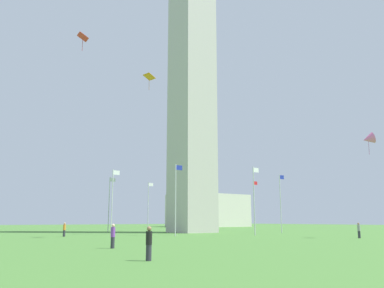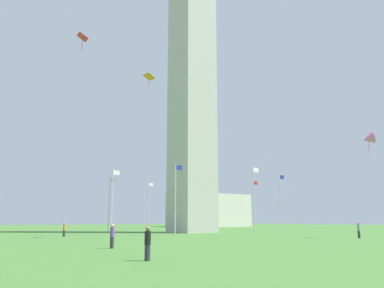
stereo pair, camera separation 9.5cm
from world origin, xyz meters
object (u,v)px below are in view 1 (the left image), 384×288
obelisk_monument (192,69)px  flagpole_s (112,199)px  person_orange_shirt (64,230)px  person_gray_shirt (359,230)px  person_purple_shirt (113,236)px  flagpole_w (254,197)px  kite_red_diamond (83,37)px  flagpole_sw (176,196)px  flagpole_nw (281,201)px  kite_orange_diamond (149,77)px  kite_pink_delta (368,139)px  person_black_shirt (149,244)px  flagpole_e (148,204)px  distant_building (208,211)px  flagpole_se (109,202)px  flagpole_ne (203,205)px  flagpole_n (254,203)px

obelisk_monument → flagpole_s: obelisk_monument is taller
person_orange_shirt → person_gray_shirt: 35.20m
person_orange_shirt → person_purple_shirt: size_ratio=0.99×
flagpole_w → kite_red_diamond: 30.53m
flagpole_sw → flagpole_w: size_ratio=1.00×
flagpole_nw → kite_orange_diamond: bearing=-174.1°
kite_pink_delta → person_purple_shirt: bearing=175.4°
person_orange_shirt → person_black_shirt: size_ratio=1.01×
flagpole_e → person_gray_shirt: 42.87m
kite_orange_diamond → distant_building: size_ratio=0.09×
obelisk_monument → kite_orange_diamond: obelisk_monument is taller
person_purple_shirt → kite_pink_delta: size_ratio=0.66×
person_purple_shirt → flagpole_sw: bearing=26.0°
flagpole_w → kite_pink_delta: size_ratio=3.52×
flagpole_se → person_purple_shirt: flagpole_se is taller
flagpole_ne → flagpole_sw: 29.00m
flagpole_n → flagpole_sw: same height
obelisk_monument → person_orange_shirt: obelisk_monument is taller
flagpole_e → kite_orange_diamond: 35.08m
flagpole_e → person_gray_shirt: (2.97, -42.56, -4.24)m
kite_orange_diamond → distant_building: bearing=46.2°
flagpole_sw → kite_red_diamond: bearing=-160.1°
flagpole_w → distant_building: bearing=56.6°
obelisk_monument → kite_pink_delta: bearing=-81.2°
flagpole_sw → person_black_shirt: flagpole_sw is taller
obelisk_monument → kite_orange_diamond: 22.63m
flagpole_n → flagpole_sw: size_ratio=1.00×
distant_building → kite_pink_delta: bearing=-115.1°
person_orange_shirt → distant_building: bearing=51.2°
kite_orange_diamond → kite_pink_delta: bearing=-38.1°
person_orange_shirt → person_purple_shirt: person_purple_shirt is taller
flagpole_e → flagpole_w: bearing=-90.0°
person_purple_shirt → person_orange_shirt: bearing=60.9°
flagpole_ne → distant_building: (28.78, 34.35, -0.20)m
flagpole_w → flagpole_s: bearing=135.0°
flagpole_nw → person_black_shirt: flagpole_nw is taller
flagpole_n → flagpole_ne: (-4.25, 10.25, 0.00)m
obelisk_monument → flagpole_sw: 27.50m
person_black_shirt → person_orange_shirt: bearing=43.1°
person_orange_shirt → kite_red_diamond: kite_red_diamond is taller
flagpole_e → flagpole_s: 20.51m
flagpole_s → kite_orange_diamond: size_ratio=4.76×
flagpole_s → person_orange_shirt: size_ratio=5.43×
flagpole_sw → person_orange_shirt: 14.59m
person_purple_shirt → kite_red_diamond: bearing=66.9°
flagpole_ne → person_black_shirt: size_ratio=5.48×
flagpole_w → person_orange_shirt: bearing=155.2°
flagpole_e → flagpole_nw: size_ratio=1.00×
flagpole_n → flagpole_ne: bearing=112.5°
flagpole_se → person_black_shirt: bearing=-112.4°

